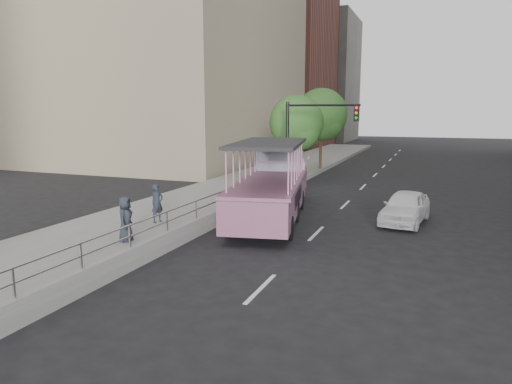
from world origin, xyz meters
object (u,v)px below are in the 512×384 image
Objects in this scene: street_tree_far at (322,116)px; car at (405,207)px; pedestrian_far at (125,219)px; traffic_signal at (308,132)px; pedestrian_near at (157,203)px; duck_boat at (273,188)px; parking_sign at (267,167)px; street_tree_near at (298,125)px.

car is at bearing -64.27° from street_tree_far.
pedestrian_far reaches higher than car.
traffic_signal is (2.79, 12.89, 2.43)m from pedestrian_far.
car is at bearing -44.23° from pedestrian_near.
duck_boat is 2.67× the size of car.
street_tree_far is (-7.15, 14.83, 3.63)m from car.
duck_boat is 1.64× the size of street_tree_far.
parking_sign is 0.57× the size of traffic_signal.
duck_boat is 6.49m from traffic_signal.
street_tree_far is (1.90, 19.65, 3.24)m from pedestrian_near.
street_tree_far reaches higher than street_tree_near.
traffic_signal is at bearing -30.82° from pedestrian_far.
duck_boat is at bearing -89.09° from traffic_signal.
parking_sign reaches higher than pedestrian_far.
pedestrian_near is 11.02m from traffic_signal.
traffic_signal is 9.57m from street_tree_far.
car is (5.65, 0.69, -0.59)m from duck_boat.
traffic_signal is at bearing -81.57° from street_tree_far.
pedestrian_far is at bearing -130.66° from car.
street_tree_near is at bearing -22.78° from pedestrian_far.
pedestrian_far is (-2.89, -6.79, -0.20)m from duck_boat.
car is at bearing -15.97° from parking_sign.
traffic_signal is at bearing -0.17° from pedestrian_near.
parking_sign is 13.08m from street_tree_far.
pedestrian_near is 2.71m from pedestrian_far.
car is at bearing 7.01° from duck_boat.
pedestrian_near is at bearing -107.88° from traffic_signal.
traffic_signal reaches higher than parking_sign.
car is 7.31m from parking_sign.
pedestrian_near is 0.27× the size of street_tree_near.
car is 0.61× the size of street_tree_far.
parking_sign reaches higher than car.
duck_boat is 15.89m from street_tree_far.
traffic_signal is 0.81× the size of street_tree_far.
parking_sign is at bearing -89.05° from street_tree_far.
street_tree_near is (-0.41, 6.84, 1.98)m from parking_sign.
parking_sign is at bearing -28.22° from pedestrian_far.
parking_sign is (2.11, 6.81, 0.78)m from pedestrian_near.
pedestrian_far is (-8.54, -7.49, 0.39)m from car.
duck_boat is 3.57× the size of parking_sign.
traffic_signal is (-5.75, 5.40, 2.82)m from car.
pedestrian_far is 9.64m from parking_sign.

